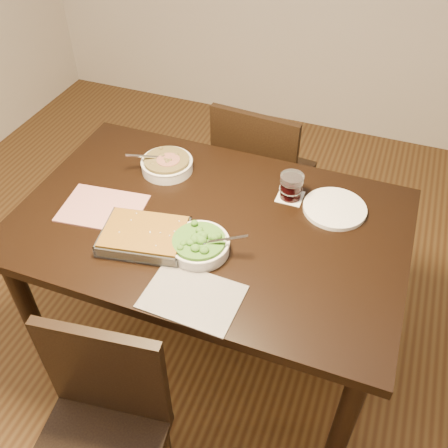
% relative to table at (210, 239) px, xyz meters
% --- Properties ---
extents(ground, '(4.00, 4.00, 0.00)m').
position_rel_table_xyz_m(ground, '(0.00, 0.00, -0.65)').
color(ground, '#412612').
rests_on(ground, ground).
extents(table, '(1.40, 0.90, 0.75)m').
position_rel_table_xyz_m(table, '(0.00, 0.00, 0.00)').
color(table, black).
rests_on(table, ground).
extents(magazine_a, '(0.32, 0.25, 0.01)m').
position_rel_table_xyz_m(magazine_a, '(-0.39, -0.08, 0.10)').
color(magazine_a, '#B1323B').
rests_on(magazine_a, table).
extents(magazine_b, '(0.30, 0.22, 0.01)m').
position_rel_table_xyz_m(magazine_b, '(0.08, -0.34, 0.10)').
color(magazine_b, '#24242B').
rests_on(magazine_b, table).
extents(coaster, '(0.10, 0.10, 0.00)m').
position_rel_table_xyz_m(coaster, '(0.24, 0.23, 0.10)').
color(coaster, white).
rests_on(coaster, table).
extents(stew_bowl, '(0.21, 0.21, 0.08)m').
position_rel_table_xyz_m(stew_bowl, '(-0.27, 0.22, 0.12)').
color(stew_bowl, white).
rests_on(stew_bowl, table).
extents(broccoli_bowl, '(0.23, 0.21, 0.08)m').
position_rel_table_xyz_m(broccoli_bowl, '(0.02, -0.15, 0.12)').
color(broccoli_bowl, white).
rests_on(broccoli_bowl, table).
extents(baking_dish, '(0.32, 0.26, 0.05)m').
position_rel_table_xyz_m(baking_dish, '(-0.17, -0.18, 0.12)').
color(baking_dish, silver).
rests_on(baking_dish, table).
extents(wine_tumbler, '(0.09, 0.09, 0.10)m').
position_rel_table_xyz_m(wine_tumbler, '(0.24, 0.23, 0.15)').
color(wine_tumbler, black).
rests_on(wine_tumbler, coaster).
extents(dinner_plate, '(0.23, 0.23, 0.02)m').
position_rel_table_xyz_m(dinner_plate, '(0.41, 0.22, 0.10)').
color(dinner_plate, white).
rests_on(dinner_plate, table).
extents(chair_near, '(0.44, 0.44, 0.83)m').
position_rel_table_xyz_m(chair_near, '(-0.08, -0.71, -0.19)').
color(chair_near, black).
rests_on(chair_near, ground).
extents(chair_far, '(0.44, 0.44, 0.87)m').
position_rel_table_xyz_m(chair_far, '(-0.00, 0.66, -0.17)').
color(chair_far, black).
rests_on(chair_far, ground).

